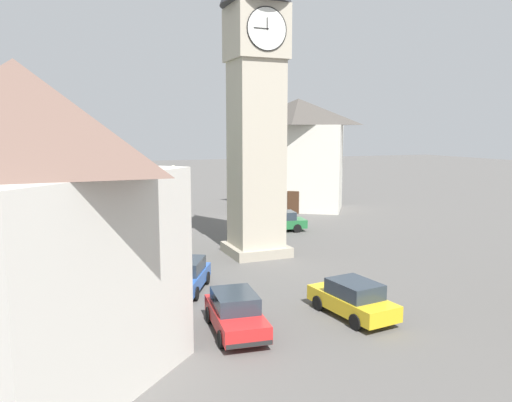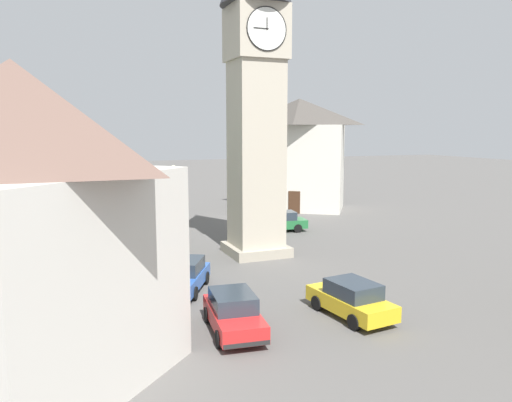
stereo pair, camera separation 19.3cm
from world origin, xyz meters
The scene contains 12 objects.
ground_plane centered at (0.00, 0.00, 0.00)m, with size 200.00×200.00×0.00m, color #565451.
clock_tower centered at (0.00, 0.00, 12.44)m, with size 4.29×4.29×21.28m.
car_blue_kerb centered at (0.31, 11.34, 0.76)m, with size 2.16×4.29×1.53m.
car_silver_kerb centered at (-4.35, -5.92, 0.76)m, with size 4.33×2.27×1.53m.
car_red_corner centered at (5.93, 5.46, 0.76)m, with size 3.46×4.43×1.53m.
car_white_side centered at (5.45, -10.52, 0.76)m, with size 4.41×2.61×1.53m.
car_black_far centered at (5.36, 11.01, 0.76)m, with size 2.17×4.30×1.53m.
pedestrian centered at (6.26, 2.36, 1.01)m, with size 0.45×0.40×1.69m.
tree centered at (9.71, -1.80, 4.63)m, with size 6.12×6.12×7.70m.
building_shop_left centered at (12.45, 12.18, 4.96)m, with size 10.73×10.73×9.71m.
building_terrace_right centered at (-10.64, -15.23, 5.45)m, with size 10.58×9.85×10.71m.
lamp_post centered at (4.28, -3.73, 3.60)m, with size 0.36×0.36×5.44m.
Camera 1 is at (11.58, 28.25, 7.68)m, focal length 35.03 mm.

